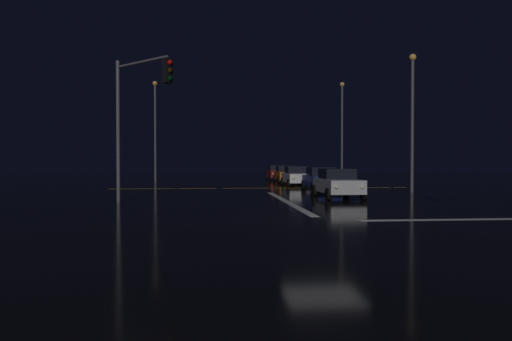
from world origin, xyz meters
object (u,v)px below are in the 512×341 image
sedan_red (277,172)px  traffic_signal_nw (137,103)px  streetlamp_left_far (155,124)px  sedan_silver (338,183)px  streetlamp_right_far (342,125)px  sedan_blue (321,179)px  streetlamp_right_near (412,112)px  sedan_white (297,176)px  sedan_orange (286,174)px

sedan_red → traffic_signal_nw: bearing=-110.8°
streetlamp_left_far → sedan_silver: bearing=-59.0°
traffic_signal_nw → streetlamp_right_far: bearing=54.5°
sedan_red → sedan_silver: bearing=-90.3°
sedan_blue → traffic_signal_nw: traffic_signal_nw is taller
sedan_silver → streetlamp_right_far: (5.75, 19.76, 4.66)m
sedan_silver → sedan_blue: bearing=84.8°
traffic_signal_nw → streetlamp_right_far: streetlamp_right_far is taller
traffic_signal_nw → streetlamp_right_near: (15.85, 6.26, 0.37)m
sedan_white → streetlamp_left_far: streetlamp_left_far is taller
sedan_silver → sedan_white: (0.02, 12.34, 0.00)m
sedan_silver → streetlamp_right_far: bearing=73.8°
sedan_white → sedan_red: same height
sedan_silver → streetlamp_left_far: size_ratio=0.46×
sedan_orange → streetlamp_right_far: streetlamp_right_far is taller
sedan_orange → streetlamp_right_far: bearing=15.1°
sedan_blue → streetlamp_right_far: bearing=69.1°
sedan_white → sedan_red: (0.10, 12.07, 0.00)m
sedan_blue → sedan_red: same height
sedan_silver → sedan_blue: 6.23m
streetlamp_right_near → sedan_orange: bearing=111.2°
sedan_white → sedan_orange: (0.10, 5.91, 0.00)m
sedan_orange → traffic_signal_nw: traffic_signal_nw is taller
sedan_orange → streetlamp_left_far: (-11.98, 1.51, 4.57)m
sedan_blue → sedan_white: same height
sedan_silver → streetlamp_left_far: bearing=121.0°
sedan_silver → sedan_orange: (0.12, 18.25, 0.00)m
streetlamp_left_far → traffic_signal_nw: bearing=-85.5°
streetlamp_left_far → sedan_blue: bearing=-47.5°
streetlamp_left_far → streetlamp_right_far: streetlamp_right_far is taller
sedan_white → traffic_signal_nw: bearing=-124.3°
sedan_silver → streetlamp_left_far: (-11.86, 19.76, 4.57)m
streetlamp_right_near → sedan_silver: bearing=-146.8°
sedan_orange → streetlamp_left_far: streetlamp_left_far is taller
traffic_signal_nw → streetlamp_right_far: size_ratio=0.71×
sedan_blue → sedan_white: bearing=95.1°
streetlamp_left_far → sedan_white: bearing=-32.0°
traffic_signal_nw → sedan_white: bearing=55.7°
sedan_white → sedan_orange: 5.91m
sedan_white → sedan_red: size_ratio=1.00×
sedan_blue → streetlamp_right_far: size_ratio=0.45×
traffic_signal_nw → streetlamp_right_near: 17.05m
streetlamp_right_near → streetlamp_left_far: streetlamp_left_far is taller
traffic_signal_nw → streetlamp_right_far: (15.85, 22.26, 0.84)m
sedan_blue → streetlamp_right_near: 7.10m
sedan_orange → streetlamp_right_far: 7.47m
sedan_blue → streetlamp_left_far: (-12.43, 13.56, 4.57)m
sedan_silver → streetlamp_right_near: 8.05m
traffic_signal_nw → sedan_silver: bearing=13.9°
streetlamp_right_near → streetlamp_right_far: (0.00, 16.00, 0.46)m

